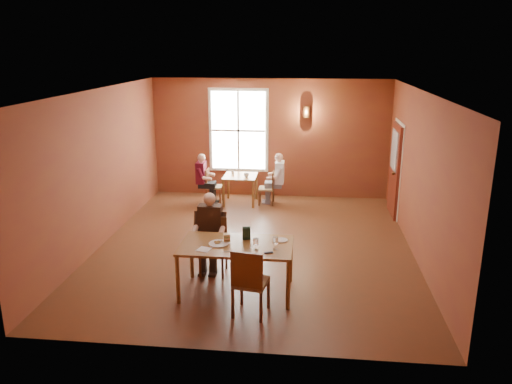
# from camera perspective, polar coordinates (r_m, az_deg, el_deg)

# --- Properties ---
(ground) EXTENTS (6.00, 7.00, 0.01)m
(ground) POSITION_cam_1_polar(r_m,az_deg,el_deg) (9.81, -0.13, -6.22)
(ground) COLOR brown
(ground) RESTS_ON ground
(wall_back) EXTENTS (6.00, 0.04, 3.00)m
(wall_back) POSITION_cam_1_polar(r_m,az_deg,el_deg) (12.74, 1.61, 6.12)
(wall_back) COLOR brown
(wall_back) RESTS_ON ground
(wall_front) EXTENTS (6.00, 0.04, 3.00)m
(wall_front) POSITION_cam_1_polar(r_m,az_deg,el_deg) (6.03, -3.80, -5.77)
(wall_front) COLOR brown
(wall_front) RESTS_ON ground
(wall_left) EXTENTS (0.04, 7.00, 3.00)m
(wall_left) POSITION_cam_1_polar(r_m,az_deg,el_deg) (10.10, -17.31, 2.65)
(wall_left) COLOR brown
(wall_left) RESTS_ON ground
(wall_right) EXTENTS (0.04, 7.00, 3.00)m
(wall_right) POSITION_cam_1_polar(r_m,az_deg,el_deg) (9.50, 18.18, 1.72)
(wall_right) COLOR brown
(wall_right) RESTS_ON ground
(ceiling) EXTENTS (6.00, 7.00, 0.04)m
(ceiling) POSITION_cam_1_polar(r_m,az_deg,el_deg) (9.09, -0.14, 11.52)
(ceiling) COLOR white
(ceiling) RESTS_ON wall_back
(window) EXTENTS (1.36, 0.10, 1.96)m
(window) POSITION_cam_1_polar(r_m,az_deg,el_deg) (12.75, -2.02, 7.03)
(window) COLOR white
(window) RESTS_ON wall_back
(door) EXTENTS (0.12, 1.04, 2.10)m
(door) POSITION_cam_1_polar(r_m,az_deg,el_deg) (11.78, 15.51, 2.43)
(door) COLOR maroon
(door) RESTS_ON ground
(wall_sconce) EXTENTS (0.16, 0.16, 0.28)m
(wall_sconce) POSITION_cam_1_polar(r_m,az_deg,el_deg) (12.50, 5.76, 9.09)
(wall_sconce) COLOR brown
(wall_sconce) RESTS_ON wall_back
(main_table) EXTENTS (1.74, 0.98, 0.82)m
(main_table) POSITION_cam_1_polar(r_m,az_deg,el_deg) (7.93, -2.23, -8.74)
(main_table) COLOR brown
(main_table) RESTS_ON ground
(chair_diner_main) EXTENTS (0.42, 0.42, 0.96)m
(chair_diner_main) POSITION_cam_1_polar(r_m,az_deg,el_deg) (8.56, -4.93, -6.28)
(chair_diner_main) COLOR #4F2D12
(chair_diner_main) RESTS_ON ground
(diner_main) EXTENTS (0.53, 0.53, 1.32)m
(diner_main) POSITION_cam_1_polar(r_m,az_deg,el_deg) (8.47, -5.00, -5.24)
(diner_main) COLOR black
(diner_main) RESTS_ON ground
(chair_empty) EXTENTS (0.53, 0.53, 1.04)m
(chair_empty) POSITION_cam_1_polar(r_m,az_deg,el_deg) (7.29, -0.58, -10.10)
(chair_empty) COLOR brown
(chair_empty) RESTS_ON ground
(plate_food) EXTENTS (0.39, 0.39, 0.04)m
(plate_food) POSITION_cam_1_polar(r_m,az_deg,el_deg) (7.77, -4.29, -5.85)
(plate_food) COLOR white
(plate_food) RESTS_ON main_table
(sandwich) EXTENTS (0.12, 0.12, 0.12)m
(sandwich) POSITION_cam_1_polar(r_m,az_deg,el_deg) (7.83, -3.35, -5.36)
(sandwich) COLOR tan
(sandwich) RESTS_ON main_table
(goblet_b) EXTENTS (0.09, 0.09, 0.21)m
(goblet_b) POSITION_cam_1_polar(r_m,az_deg,el_deg) (7.55, 2.23, -5.81)
(goblet_b) COLOR white
(goblet_b) RESTS_ON main_table
(goblet_c) EXTENTS (0.09, 0.09, 0.21)m
(goblet_c) POSITION_cam_1_polar(r_m,az_deg,el_deg) (7.51, -0.02, -5.95)
(goblet_c) COLOR white
(goblet_c) RESTS_ON main_table
(menu_stand) EXTENTS (0.14, 0.09, 0.21)m
(menu_stand) POSITION_cam_1_polar(r_m,az_deg,el_deg) (7.91, -1.10, -4.74)
(menu_stand) COLOR #1C3423
(menu_stand) RESTS_ON main_table
(knife) EXTENTS (0.20, 0.04, 0.00)m
(knife) POSITION_cam_1_polar(r_m,az_deg,el_deg) (7.51, -2.97, -6.80)
(knife) COLOR silver
(knife) RESTS_ON main_table
(napkin) EXTENTS (0.23, 0.23, 0.01)m
(napkin) POSITION_cam_1_polar(r_m,az_deg,el_deg) (7.61, -5.96, -6.54)
(napkin) COLOR white
(napkin) RESTS_ON main_table
(side_plate) EXTENTS (0.23, 0.23, 0.02)m
(side_plate) POSITION_cam_1_polar(r_m,az_deg,el_deg) (7.91, 2.94, -5.52)
(side_plate) COLOR silver
(side_plate) RESTS_ON main_table
(sunglasses) EXTENTS (0.14, 0.08, 0.02)m
(sunglasses) POSITION_cam_1_polar(r_m,az_deg,el_deg) (7.44, 1.45, -6.95)
(sunglasses) COLOR black
(sunglasses) RESTS_ON main_table
(second_table) EXTENTS (0.80, 0.80, 0.71)m
(second_table) POSITION_cam_1_polar(r_m,az_deg,el_deg) (12.34, -1.80, 0.30)
(second_table) COLOR brown
(second_table) RESTS_ON ground
(chair_diner_white) EXTENTS (0.37, 0.37, 0.83)m
(chair_diner_white) POSITION_cam_1_polar(r_m,az_deg,el_deg) (12.26, 1.21, 0.49)
(chair_diner_white) COLOR brown
(chair_diner_white) RESTS_ON ground
(diner_white) EXTENTS (0.49, 0.49, 1.23)m
(diner_white) POSITION_cam_1_polar(r_m,az_deg,el_deg) (12.20, 1.35, 1.38)
(diner_white) COLOR silver
(diner_white) RESTS_ON ground
(chair_diner_maroon) EXTENTS (0.37, 0.37, 0.85)m
(chair_diner_maroon) POSITION_cam_1_polar(r_m,az_deg,el_deg) (12.43, -4.77, 0.70)
(chair_diner_maroon) COLOR #53361A
(chair_diner_maroon) RESTS_ON ground
(diner_maroon) EXTENTS (0.48, 0.48, 1.21)m
(diner_maroon) POSITION_cam_1_polar(r_m,az_deg,el_deg) (12.39, -4.93, 1.51)
(diner_maroon) COLOR #52141C
(diner_maroon) RESTS_ON ground
(cup_a) EXTENTS (0.13, 0.13, 0.09)m
(cup_a) POSITION_cam_1_polar(r_m,az_deg,el_deg) (12.11, -1.11, 1.96)
(cup_a) COLOR white
(cup_a) RESTS_ON second_table
(cup_b) EXTENTS (0.12, 0.12, 0.08)m
(cup_b) POSITION_cam_1_polar(r_m,az_deg,el_deg) (12.37, -2.68, 2.22)
(cup_b) COLOR silver
(cup_b) RESTS_ON second_table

